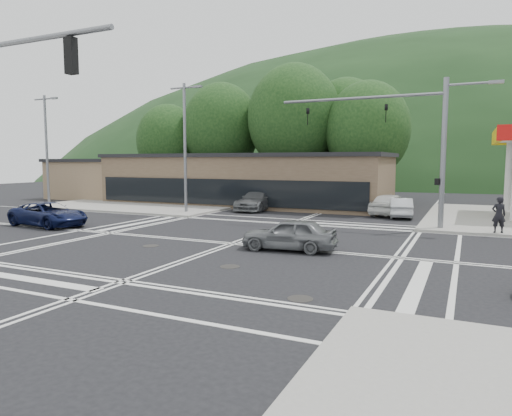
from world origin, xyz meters
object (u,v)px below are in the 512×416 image
at_px(car_blue_west, 49,214).
at_px(pedestrian, 499,215).
at_px(car_grey_center, 289,234).
at_px(car_northbound, 258,200).
at_px(car_queue_a, 401,208).
at_px(car_queue_b, 390,204).

xyz_separation_m(car_blue_west, pedestrian, (23.02, 7.00, 0.37)).
bearing_deg(car_grey_center, car_blue_west, -98.99).
height_order(car_blue_west, car_northbound, car_northbound).
xyz_separation_m(car_queue_a, pedestrian, (5.39, -5.74, 0.41)).
bearing_deg(car_blue_west, car_queue_a, -48.51).
distance_m(car_blue_west, car_northbound, 14.64).
height_order(car_blue_west, pedestrian, pedestrian).
bearing_deg(pedestrian, car_blue_west, 4.17).
relative_size(car_grey_center, car_northbound, 0.76).
relative_size(car_queue_b, car_northbound, 0.86).
distance_m(car_queue_b, car_northbound, 9.60).
distance_m(car_grey_center, car_queue_a, 13.80).
xyz_separation_m(car_blue_west, car_grey_center, (14.94, -0.80, -0.01)).
bearing_deg(car_grey_center, pedestrian, 128.07).
bearing_deg(car_queue_a, car_blue_west, 26.33).
distance_m(car_grey_center, pedestrian, 11.24).
xyz_separation_m(car_grey_center, car_northbound, (-7.69, 13.52, 0.08)).
height_order(car_grey_center, pedestrian, pedestrian).
xyz_separation_m(car_grey_center, car_queue_a, (2.69, 13.54, -0.03)).
bearing_deg(car_queue_b, car_northbound, 14.48).
bearing_deg(car_grey_center, car_queue_a, 162.84).
bearing_deg(car_northbound, car_grey_center, -60.82).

